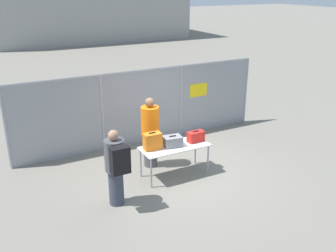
% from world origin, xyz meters
% --- Properties ---
extents(ground_plane, '(120.00, 120.00, 0.00)m').
position_xyz_m(ground_plane, '(0.00, 0.00, 0.00)').
color(ground_plane, slate).
extents(fence_section, '(7.45, 0.07, 2.17)m').
position_xyz_m(fence_section, '(0.01, 2.12, 1.14)').
color(fence_section, '#9EA0A5').
rests_on(fence_section, ground_plane).
extents(inspection_table, '(1.66, 0.71, 0.77)m').
position_xyz_m(inspection_table, '(-0.19, -0.09, 0.70)').
color(inspection_table, silver).
rests_on(inspection_table, ground_plane).
extents(suitcase_orange, '(0.42, 0.24, 0.42)m').
position_xyz_m(suitcase_orange, '(-0.74, -0.01, 0.97)').
color(suitcase_orange, orange).
rests_on(suitcase_orange, inspection_table).
extents(suitcase_grey, '(0.46, 0.37, 0.27)m').
position_xyz_m(suitcase_grey, '(-0.24, -0.06, 0.89)').
color(suitcase_grey, slate).
rests_on(suitcase_grey, inspection_table).
extents(suitcase_red, '(0.42, 0.23, 0.28)m').
position_xyz_m(suitcase_red, '(0.39, -0.09, 0.90)').
color(suitcase_red, red).
rests_on(suitcase_red, inspection_table).
extents(traveler_hooded, '(0.41, 0.64, 1.67)m').
position_xyz_m(traveler_hooded, '(-1.89, -0.69, 0.92)').
color(traveler_hooded, '#383D4C').
rests_on(traveler_hooded, ground_plane).
extents(security_worker_near, '(0.45, 0.45, 1.81)m').
position_xyz_m(security_worker_near, '(-0.49, 0.65, 0.93)').
color(security_worker_near, '#4C4C51').
rests_on(security_worker_near, ground_plane).
extents(utility_trailer, '(3.52, 2.25, 0.68)m').
position_xyz_m(utility_trailer, '(2.23, 4.32, 0.40)').
color(utility_trailer, '#4C6B47').
rests_on(utility_trailer, ground_plane).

